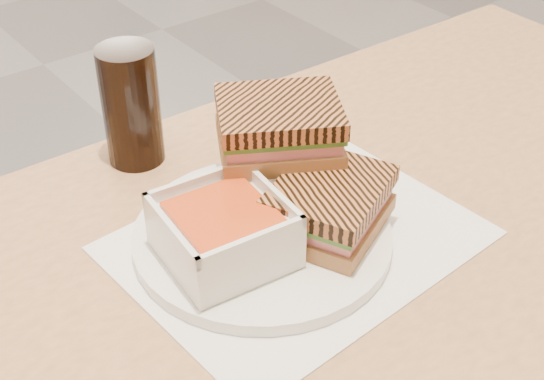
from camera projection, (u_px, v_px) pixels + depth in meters
main_table at (363, 320)px, 0.86m from camera, size 1.22×0.73×0.75m
tray_liner at (297, 240)px, 0.80m from camera, size 0.37×0.30×0.00m
plate at (262, 236)px, 0.79m from camera, size 0.27×0.27×0.01m
soup_bowl at (224, 233)px, 0.74m from camera, size 0.13×0.13×0.06m
panini_lower at (329, 205)px, 0.78m from camera, size 0.15×0.14×0.06m
panini_upper at (279, 127)px, 0.80m from camera, size 0.16×0.16×0.06m
cola_glass at (131, 106)px, 0.88m from camera, size 0.07×0.07×0.15m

